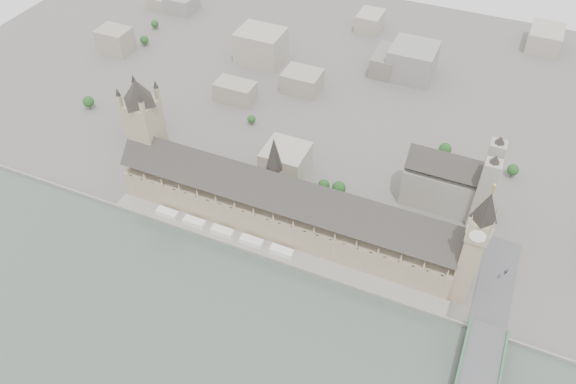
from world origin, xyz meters
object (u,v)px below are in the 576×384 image
at_px(palace_of_westminster, 284,206).
at_px(victoria_tower, 146,129).
at_px(elizabeth_tower, 475,241).
at_px(westminster_abbey, 450,182).
at_px(car_approach, 506,272).

relative_size(palace_of_westminster, victoria_tower, 2.65).
height_order(elizabeth_tower, westminster_abbey, elizabeth_tower).
bearing_deg(palace_of_westminster, elizabeth_tower, -4.85).
bearing_deg(car_approach, elizabeth_tower, -125.10).
bearing_deg(westminster_abbey, elizabeth_tower, -72.71).
bearing_deg(car_approach, palace_of_westminster, -162.99).
distance_m(palace_of_westminster, car_approach, 166.71).
height_order(victoria_tower, car_approach, victoria_tower).
bearing_deg(car_approach, westminster_abbey, 143.95).
distance_m(victoria_tower, westminster_abbey, 244.79).
xyz_separation_m(palace_of_westminster, elizabeth_tower, (138.00, -11.70, 35.38)).
xyz_separation_m(palace_of_westminster, victoria_tower, (-122.00, 6.30, 32.50)).
xyz_separation_m(victoria_tower, westminster_abbey, (232.92, 69.00, -30.12)).
height_order(elizabeth_tower, victoria_tower, elizabeth_tower).
bearing_deg(palace_of_westminster, car_approach, 4.78).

